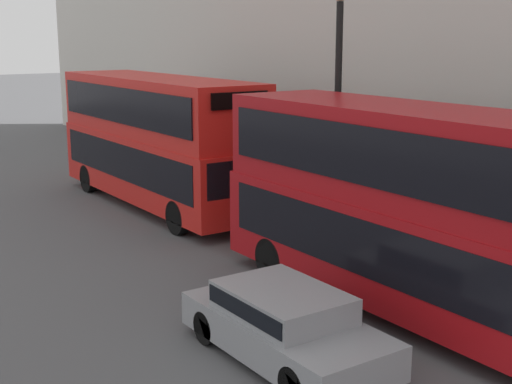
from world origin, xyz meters
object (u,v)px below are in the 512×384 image
bus_leading (438,209)px  bus_second_in_queue (157,136)px  car_dark_sedan (285,322)px  pedestrian (294,190)px

bus_leading → bus_second_in_queue: bus_second_in_queue is taller
car_dark_sedan → pedestrian: (6.40, 8.12, 0.12)m
bus_leading → bus_second_in_queue: size_ratio=1.10×
bus_leading → bus_second_in_queue: (0.00, 11.98, 0.02)m
car_dark_sedan → bus_leading: bearing=-6.2°
bus_leading → bus_second_in_queue: 11.98m
bus_leading → car_dark_sedan: 3.80m
bus_leading → car_dark_sedan: (-3.40, 0.37, -1.66)m
car_dark_sedan → pedestrian: size_ratio=2.42×
bus_leading → car_dark_sedan: bus_leading is taller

